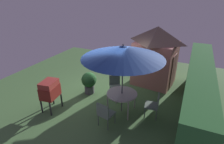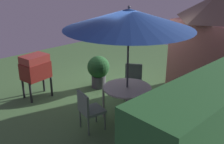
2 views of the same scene
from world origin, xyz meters
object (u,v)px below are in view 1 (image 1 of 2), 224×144
Objects in this scene: potted_plant_by_shed at (89,81)px; chair_toward_hedge at (105,113)px; chair_near_shed at (154,104)px; patio_table at (122,95)px; bbq_grill at (50,90)px; chair_far_side at (115,84)px; garden_shed at (155,56)px; patio_umbrella at (123,52)px.

chair_toward_hedge is at bearing 43.92° from potted_plant_by_shed.
chair_near_shed is 2.98m from potted_plant_by_shed.
bbq_grill reaches higher than patio_table.
chair_near_shed is 1.00× the size of chair_far_side.
garden_shed reaches higher than bbq_grill.
potted_plant_by_shed reaches higher than chair_toward_hedge.
patio_umbrella is (0.00, 0.00, 1.62)m from patio_table.
garden_shed is 0.98× the size of patio_umbrella.
bbq_grill is (0.98, -2.44, -1.48)m from patio_umbrella.
bbq_grill is 2.27m from chair_toward_hedge.
chair_near_shed is at bearing 107.90° from bbq_grill.
bbq_grill is at bearing -68.17° from patio_umbrella.
garden_shed is at bearing 169.18° from patio_table.
chair_far_side is at bearing -144.53° from patio_umbrella.
patio_table is 1.20m from chair_far_side.
patio_table is at bearing 168.64° from chair_toward_hedge.
chair_near_shed is (-0.18, 1.14, -1.81)m from patio_umbrella.
patio_umbrella is at bearing 168.64° from chair_toward_hedge.
chair_near_shed and chair_toward_hedge have the same top height.
patio_table is 1.23× the size of chair_far_side.
chair_far_side is (1.85, -1.22, -0.87)m from garden_shed.
garden_shed is 2.95m from patio_table.
patio_table is 1.23× the size of chair_toward_hedge.
chair_toward_hedge is at bearing -49.09° from chair_near_shed.
garden_shed is at bearing 169.18° from patio_umbrella.
garden_shed reaches higher than patio_umbrella.
bbq_grill is at bearing -68.17° from patio_table.
bbq_grill reaches higher than potted_plant_by_shed.
chair_far_side is 1.14m from potted_plant_by_shed.
chair_near_shed and chair_far_side have the same top height.
potted_plant_by_shed is at bearing -136.08° from chair_toward_hedge.
bbq_grill is 1.33× the size of chair_toward_hedge.
garden_shed is at bearing 132.55° from potted_plant_by_shed.
chair_far_side is 1.00× the size of chair_toward_hedge.
garden_shed is at bearing 169.04° from chair_toward_hedge.
patio_table is 0.40× the size of patio_umbrella.
chair_toward_hedge is (1.94, 0.49, 0.00)m from chair_far_side.
patio_umbrella is (2.82, -0.54, 0.94)m from garden_shed.
garden_shed reaches higher than chair_near_shed.
potted_plant_by_shed is (-0.68, -1.79, -1.78)m from patio_umbrella.
chair_near_shed is at bearing 98.94° from patio_umbrella.
chair_near_shed is (-0.18, 1.14, -0.19)m from patio_table.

